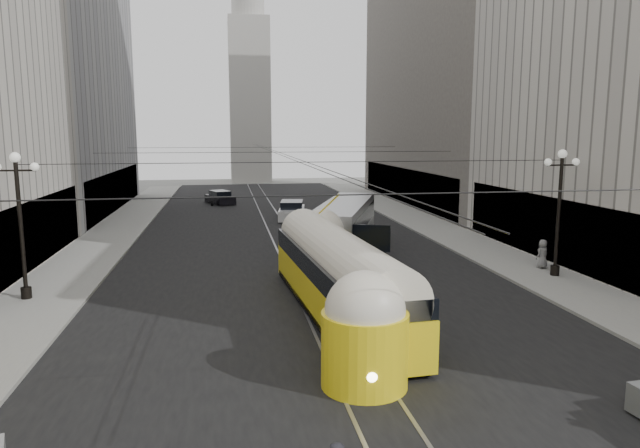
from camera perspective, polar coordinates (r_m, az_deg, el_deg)
name	(u,v)px	position (r m, az deg, el deg)	size (l,w,h in m)	color
road	(281,235)	(41.29, -3.92, -1.15)	(20.00, 85.00, 0.02)	black
sidewalk_left	(117,231)	(45.28, -19.66, -0.65)	(4.00, 72.00, 0.15)	gray
sidewalk_right	(423,223)	(47.28, 10.29, 0.12)	(4.00, 72.00, 0.15)	gray
rail_left	(271,236)	(41.22, -4.96, -1.18)	(0.12, 85.00, 0.04)	gray
rail_right	(291,235)	(41.36, -2.89, -1.12)	(0.12, 85.00, 0.04)	gray
building_left_far	(39,54)	(58.65, -26.28, 15.02)	(12.60, 28.60, 28.60)	#999999
building_right_far	(464,42)	(61.48, 14.17, 17.23)	(12.60, 32.60, 32.60)	#514C47
distant_tower	(249,81)	(88.37, -7.09, 13.98)	(6.00, 6.00, 31.36)	#B2AFA8
lamppost_left_mid	(20,217)	(27.62, -27.80, 0.60)	(1.86, 0.44, 6.37)	black
lamppost_right_mid	(559,205)	(30.93, 22.80, 1.74)	(1.86, 0.44, 6.37)	black
catenary	(283,154)	(39.67, -3.70, 6.99)	(25.00, 72.00, 0.23)	black
streetcar	(337,274)	(23.08, 1.72, -4.98)	(3.54, 15.95, 3.50)	yellow
city_bus	(345,225)	(35.55, 2.48, -0.05)	(6.53, 12.52, 3.06)	#9B9DA0
sedan_white_far	(292,211)	(48.91, -2.83, 1.32)	(2.83, 5.28, 1.58)	silver
sedan_dark_far	(220,198)	(60.44, -9.97, 2.59)	(3.29, 4.75, 1.39)	black
pedestrian_sidewalk_right	(543,254)	(32.76, 21.37, -2.80)	(0.76, 0.46, 1.55)	slate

